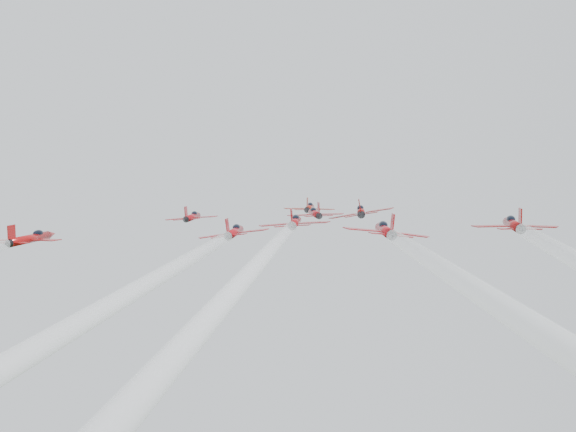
{
  "coord_description": "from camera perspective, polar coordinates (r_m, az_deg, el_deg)",
  "views": [
    {
      "loc": [
        5.57,
        -99.93,
        77.28
      ],
      "look_at": [
        0.0,
        2.0,
        132.3
      ],
      "focal_mm": 50.0,
      "sensor_mm": 36.0,
      "label": 1
    }
  ],
  "objects": [
    {
      "name": "jet_lead",
      "position": [
        143.73,
        1.53,
        0.6
      ],
      "size": [
        9.15,
        11.59,
        7.81
      ],
      "rotation": [
        0.56,
        0.07,
        -0.03
      ],
      "color": "#9C1B0E"
    },
    {
      "name": "jet_row2_left",
      "position": [
        129.76,
        -6.82,
        -0.05
      ],
      "size": [
        8.58,
        10.86,
        7.31
      ],
      "rotation": [
        0.56,
        -0.01,
        -0.06
      ],
      "color": "#A30F17"
    },
    {
      "name": "jet_row2_center",
      "position": [
        128.39,
        1.94,
        0.2
      ],
      "size": [
        9.06,
        11.48,
        7.73
      ],
      "rotation": [
        0.56,
        -0.08,
        0.12
      ],
      "color": "#A00F15"
    },
    {
      "name": "jet_row2_right",
      "position": [
        129.25,
        5.2,
        0.31
      ],
      "size": [
        10.45,
        13.23,
        8.91
      ],
      "rotation": [
        0.56,
        -0.1,
        -0.11
      ],
      "color": "maroon"
    },
    {
      "name": "jet_center",
      "position": [
        63.89,
        -1.13,
        -3.86
      ],
      "size": [
        9.86,
        91.15,
        58.41
      ],
      "rotation": [
        0.56,
        -0.01,
        -0.05
      ],
      "color": "maroon"
    },
    {
      "name": "jet_rear_left",
      "position": [
        57.37,
        -8.64,
        -5.02
      ],
      "size": [
        8.79,
        81.24,
        52.06
      ],
      "rotation": [
        0.56,
        -0.07,
        -0.09
      ],
      "color": "#A70F17"
    },
    {
      "name": "jet_rear_right",
      "position": [
        46.79,
        11.47,
        -6.45
      ],
      "size": [
        10.22,
        94.48,
        60.54
      ],
      "rotation": [
        0.56,
        0.08,
        0.12
      ],
      "color": "#B21018"
    }
  ]
}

